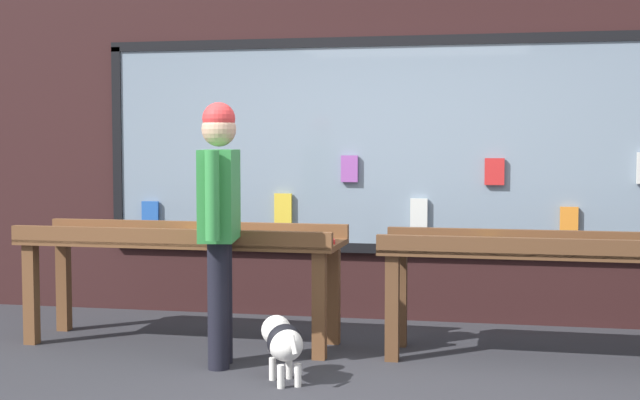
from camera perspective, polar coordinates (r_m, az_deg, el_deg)
ground_plane at (r=5.30m, az=0.77°, el=-12.47°), size 40.00×40.00×0.00m
shopfront_facade at (r=7.45m, az=4.64°, el=5.93°), size 8.40×0.29×3.59m
display_table_left at (r=6.57m, az=-8.82°, el=-3.12°), size 2.37×0.68×0.88m
display_table_right at (r=6.19m, az=14.92°, el=-3.76°), size 2.37×0.64×0.86m
person_browsing at (r=5.86m, az=-6.45°, el=-0.73°), size 0.29×0.67×1.74m
small_dog at (r=5.56m, az=-2.38°, el=-9.01°), size 0.36×0.48×0.38m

